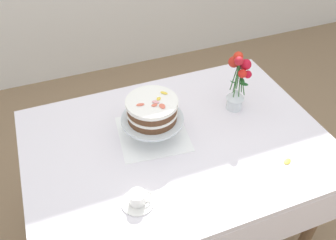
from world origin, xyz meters
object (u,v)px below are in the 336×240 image
at_px(flower_vase, 238,83).
at_px(layer_cake, 152,109).
at_px(teacup, 138,199).
at_px(cake_stand, 152,121).
at_px(dining_table, 179,157).

bearing_deg(flower_vase, layer_cake, -175.32).
xyz_separation_m(layer_cake, teacup, (-0.19, -0.35, -0.13)).
height_order(layer_cake, flower_vase, flower_vase).
bearing_deg(cake_stand, layer_cake, -49.36).
height_order(cake_stand, teacup, cake_stand).
bearing_deg(layer_cake, flower_vase, 4.68).
bearing_deg(flower_vase, dining_table, -158.39).
distance_m(dining_table, teacup, 0.38).
relative_size(cake_stand, layer_cake, 1.23).
relative_size(dining_table, layer_cake, 5.93).
bearing_deg(teacup, flower_vase, 31.09).
bearing_deg(dining_table, layer_cake, 129.65).
height_order(flower_vase, teacup, flower_vase).
relative_size(layer_cake, teacup, 1.81).
xyz_separation_m(dining_table, cake_stand, (-0.09, 0.11, 0.17)).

